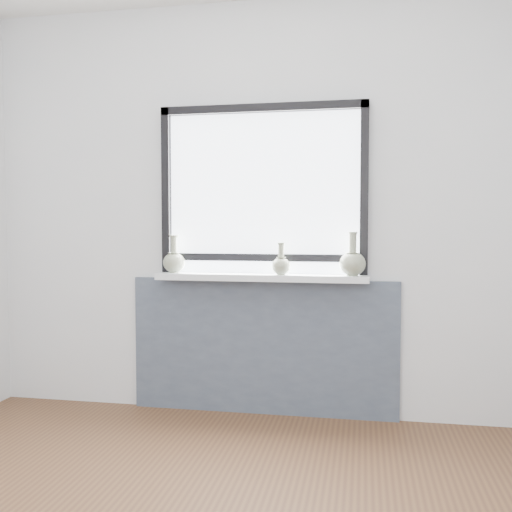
% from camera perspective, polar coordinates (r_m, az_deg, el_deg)
% --- Properties ---
extents(back_wall, '(3.60, 0.02, 2.60)m').
position_cam_1_polar(back_wall, '(3.61, 0.77, 4.65)').
color(back_wall, silver).
rests_on(back_wall, ground).
extents(apron_panel, '(1.70, 0.03, 0.86)m').
position_cam_1_polar(apron_panel, '(3.66, 0.68, -9.06)').
color(apron_panel, '#4D5768').
rests_on(apron_panel, ground).
extents(windowsill, '(1.32, 0.18, 0.04)m').
position_cam_1_polar(windowsill, '(3.53, 0.48, -2.14)').
color(windowsill, white).
rests_on(windowsill, apron_panel).
extents(window, '(1.30, 0.06, 1.05)m').
position_cam_1_polar(window, '(3.58, 0.67, 6.93)').
color(window, black).
rests_on(window, windowsill).
extents(vase_a, '(0.14, 0.14, 0.24)m').
position_cam_1_polar(vase_a, '(3.66, -8.19, -0.48)').
color(vase_a, '#99A185').
rests_on(vase_a, windowsill).
extents(vase_b, '(0.11, 0.11, 0.20)m').
position_cam_1_polar(vase_b, '(3.47, 2.52, -0.83)').
color(vase_b, '#99A185').
rests_on(vase_b, windowsill).
extents(vase_c, '(0.16, 0.16, 0.26)m').
position_cam_1_polar(vase_c, '(3.44, 9.63, -0.59)').
color(vase_c, '#99A185').
rests_on(vase_c, windowsill).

